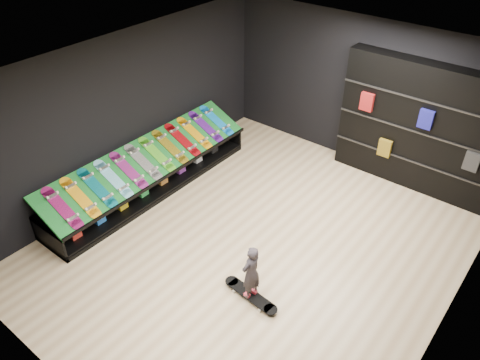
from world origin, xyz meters
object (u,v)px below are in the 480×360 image
Objects in this scene: display_rack at (151,178)px; child at (251,281)px; floor_skateboard at (251,296)px; back_shelving at (421,128)px.

child is at bearing -17.11° from display_rack.
floor_skateboard is (3.19, -0.98, -0.20)m from display_rack.
back_shelving is at bearing 175.94° from child.
back_shelving is 4.44m from child.
back_shelving is at bearing 86.44° from floor_skateboard.
display_rack is at bearing -139.21° from back_shelving.
display_rack is 3.34m from child.
display_rack reaches higher than floor_skateboard.
back_shelving is at bearing 40.79° from display_rack.
child reaches higher than display_rack.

